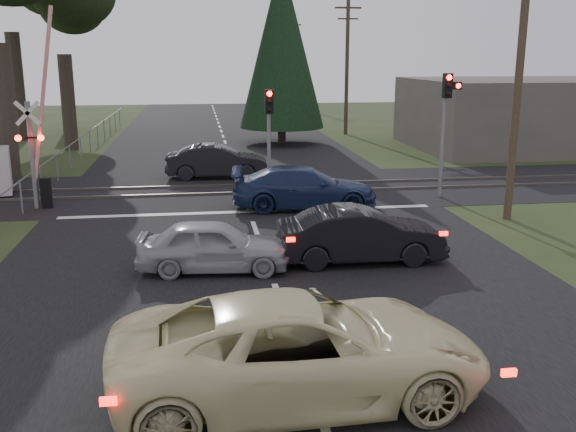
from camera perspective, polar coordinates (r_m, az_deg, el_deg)
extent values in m
plane|color=#223217|center=(14.75, -0.84, -7.15)|extent=(120.00, 120.00, 0.00)
cube|color=black|center=(24.29, -3.81, 1.38)|extent=(14.00, 100.00, 0.01)
cube|color=black|center=(26.24, -4.14, 2.33)|extent=(120.00, 8.00, 0.01)
cube|color=silver|center=(22.54, -3.46, 0.40)|extent=(13.00, 0.35, 0.00)
cube|color=#59544C|center=(25.45, -4.02, 2.07)|extent=(120.00, 0.12, 0.10)
cube|color=#59544C|center=(27.02, -4.26, 2.77)|extent=(120.00, 0.12, 0.10)
cylinder|color=slate|center=(24.38, -21.78, 4.98)|extent=(0.18, 0.18, 3.80)
cube|color=white|center=(24.12, -22.16, 8.46)|extent=(0.88, 0.03, 0.88)
cube|color=white|center=(24.12, -22.16, 8.46)|extent=(0.88, 0.03, 0.88)
cube|color=black|center=(24.22, -21.96, 6.47)|extent=(0.90, 0.06, 0.06)
sphere|color=#FF0C07|center=(24.25, -22.87, 6.39)|extent=(0.22, 0.22, 0.22)
sphere|color=#FF0C07|center=(24.07, -21.11, 6.50)|extent=(0.22, 0.22, 0.22)
cube|color=black|center=(24.53, -20.70, 1.92)|extent=(0.35, 0.25, 1.10)
cube|color=red|center=(24.05, -20.94, 9.99)|extent=(1.16, 0.10, 5.93)
cylinder|color=slate|center=(25.23, 13.52, 5.87)|extent=(0.14, 0.14, 3.80)
cube|color=black|center=(24.85, 13.99, 11.18)|extent=(0.32, 0.24, 0.90)
sphere|color=#FF0C07|center=(24.72, 14.14, 11.85)|extent=(0.20, 0.20, 0.20)
sphere|color=black|center=(24.73, 14.10, 11.16)|extent=(0.18, 0.18, 0.18)
sphere|color=black|center=(24.75, 14.06, 10.47)|extent=(0.18, 0.18, 0.18)
cube|color=black|center=(24.99, 14.81, 11.14)|extent=(0.28, 0.22, 0.28)
sphere|color=#FF0C07|center=(24.88, 14.92, 11.13)|extent=(0.18, 0.18, 0.18)
cylinder|color=slate|center=(24.87, -1.70, 5.44)|extent=(0.14, 0.14, 3.20)
cube|color=black|center=(24.47, -1.69, 10.13)|extent=(0.32, 0.24, 0.90)
sphere|color=#FF0C07|center=(24.32, -1.66, 10.82)|extent=(0.20, 0.20, 0.20)
sphere|color=black|center=(24.34, -1.66, 10.11)|extent=(0.18, 0.18, 0.18)
sphere|color=black|center=(24.36, -1.65, 9.41)|extent=(0.18, 0.18, 0.18)
cylinder|color=#4C3D2D|center=(22.15, 19.80, 11.11)|extent=(0.26, 0.26, 9.00)
cylinder|color=#4C3D2D|center=(44.82, 5.26, 12.97)|extent=(0.26, 0.26, 9.00)
cube|color=#4C3D2D|center=(44.92, 5.38, 17.95)|extent=(1.80, 0.12, 0.12)
cube|color=#4C3D2D|center=(44.88, 5.36, 17.06)|extent=(1.40, 0.10, 0.10)
cylinder|color=#4C3D2D|center=(69.40, 0.43, 13.42)|extent=(0.26, 0.26, 9.00)
cube|color=#4C3D2D|center=(69.46, 0.44, 16.63)|extent=(1.80, 0.12, 0.12)
cube|color=#4C3D2D|center=(69.43, 0.43, 16.06)|extent=(1.40, 0.10, 0.10)
cylinder|color=#473D33|center=(30.87, -23.87, 8.43)|extent=(0.83, 0.83, 5.85)
cylinder|color=#473D33|center=(39.41, -18.96, 9.51)|extent=(0.80, 0.80, 5.40)
cylinder|color=#473D33|center=(45.12, -22.93, 10.52)|extent=(0.89, 0.89, 6.75)
cylinder|color=#473D33|center=(50.57, -18.94, 10.37)|extent=(0.80, 0.80, 5.40)
cylinder|color=#473D33|center=(40.21, -0.56, 7.91)|extent=(0.50, 0.50, 2.00)
cone|color=black|center=(39.98, -0.57, 15.05)|extent=(5.20, 5.20, 10.00)
cube|color=#59514C|center=(40.86, 21.07, 8.49)|extent=(14.00, 10.00, 4.00)
imported|color=beige|center=(10.37, 1.11, -11.70)|extent=(6.10, 3.03, 1.66)
imported|color=black|center=(17.05, 6.48, -1.71)|extent=(4.40, 1.59, 1.44)
imported|color=#93959B|center=(16.35, -6.61, -2.65)|extent=(3.99, 1.91, 1.32)
imported|color=#18264A|center=(22.91, 1.46, 2.52)|extent=(5.32, 2.57, 1.49)
imported|color=black|center=(28.86, -6.31, 4.84)|extent=(4.57, 1.82, 1.48)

